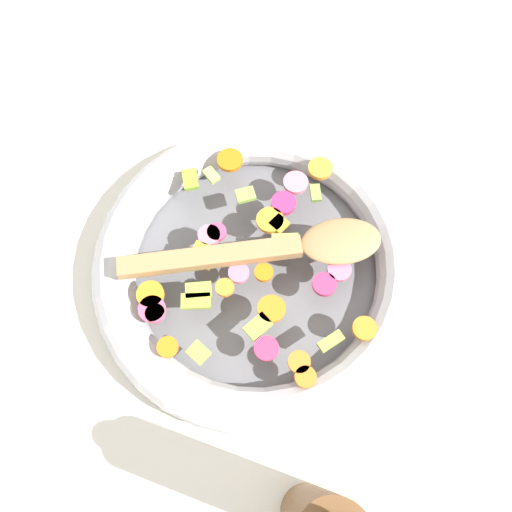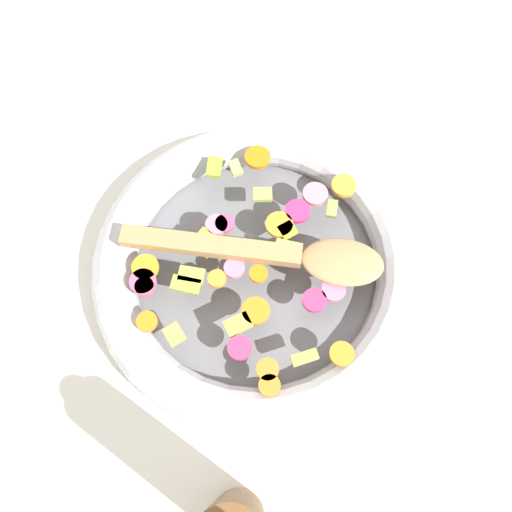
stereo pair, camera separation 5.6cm
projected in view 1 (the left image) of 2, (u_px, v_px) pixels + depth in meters
ground_plane at (256, 272)px, 0.61m from camera, size 4.00×4.00×0.00m
skillet at (256, 265)px, 0.59m from camera, size 0.38×0.38×0.05m
chopped_vegetables at (255, 261)px, 0.55m from camera, size 0.30×0.31×0.01m
wooden_spoon at (280, 248)px, 0.55m from camera, size 0.22×0.25×0.01m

